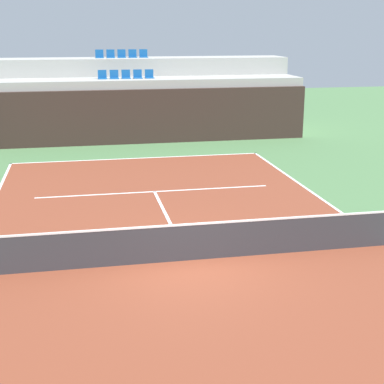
% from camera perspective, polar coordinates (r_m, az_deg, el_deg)
% --- Properties ---
extents(ground_plane, '(80.00, 80.00, 0.00)m').
position_cam_1_polar(ground_plane, '(14.54, -0.35, -6.78)').
color(ground_plane, '#477042').
extents(court_surface, '(11.00, 24.00, 0.01)m').
position_cam_1_polar(court_surface, '(14.54, -0.35, -6.76)').
color(court_surface, brown).
rests_on(court_surface, ground_plane).
extents(baseline_far, '(11.00, 0.10, 0.00)m').
position_cam_1_polar(baseline_far, '(25.87, -5.36, 3.34)').
color(baseline_far, white).
rests_on(baseline_far, court_surface).
extents(service_line_far, '(8.26, 0.10, 0.00)m').
position_cam_1_polar(service_line_far, '(20.52, -3.72, 0.04)').
color(service_line_far, white).
rests_on(service_line_far, court_surface).
extents(centre_service_line, '(0.10, 6.40, 0.00)m').
position_cam_1_polar(centre_service_line, '(17.49, -2.33, -2.77)').
color(centre_service_line, white).
rests_on(centre_service_line, court_surface).
extents(back_wall, '(18.16, 0.30, 2.68)m').
position_cam_1_polar(back_wall, '(29.03, -6.16, 7.36)').
color(back_wall, '#33231E').
rests_on(back_wall, ground_plane).
extents(stands_tier_lower, '(18.16, 2.40, 3.11)m').
position_cam_1_polar(stands_tier_lower, '(30.33, -6.41, 8.12)').
color(stands_tier_lower, '#9E9E99').
rests_on(stands_tier_lower, ground_plane).
extents(stands_tier_upper, '(18.16, 2.40, 4.03)m').
position_cam_1_polar(stands_tier_upper, '(32.65, -6.81, 9.47)').
color(stands_tier_upper, '#9E9E99').
rests_on(stands_tier_upper, ground_plane).
extents(seating_row_lower, '(2.84, 0.44, 0.44)m').
position_cam_1_polar(seating_row_lower, '(30.24, -6.52, 11.30)').
color(seating_row_lower, '#145193').
rests_on(seating_row_lower, stands_tier_lower).
extents(seating_row_upper, '(2.84, 0.44, 0.44)m').
position_cam_1_polar(seating_row_upper, '(32.58, -6.95, 13.23)').
color(seating_row_upper, '#145193').
rests_on(seating_row_upper, stands_tier_upper).
extents(tennis_net, '(11.08, 0.08, 1.07)m').
position_cam_1_polar(tennis_net, '(14.35, -0.35, -4.91)').
color(tennis_net, black).
rests_on(tennis_net, court_surface).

